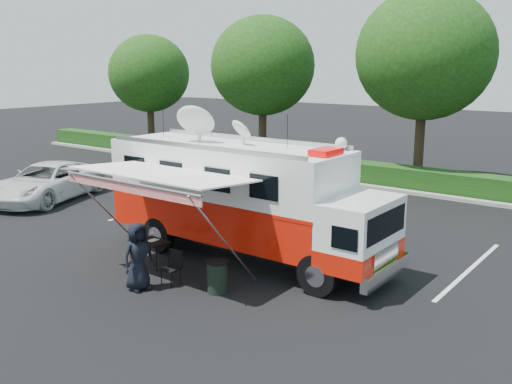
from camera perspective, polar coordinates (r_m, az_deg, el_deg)
ground_plane at (r=16.71m, az=-1.04°, el=-6.67°), size 120.00×120.00×0.00m
back_border at (r=26.73m, az=18.65°, el=10.88°), size 60.00×6.14×8.87m
stall_lines at (r=19.30m, az=3.30°, el=-4.00°), size 24.12×5.50×0.01m
command_truck at (r=16.25m, az=-1.28°, el=-0.60°), size 8.78×2.42×4.22m
awning at (r=14.78m, az=-9.76°, el=1.47°), size 4.79×2.49×2.90m
white_suv at (r=25.28m, az=-20.05°, el=-0.76°), size 4.24×6.06×1.54m
person at (r=14.85m, az=-11.55°, el=-9.48°), size 0.68×0.92×1.73m
folding_table at (r=16.12m, az=-10.28°, el=-5.00°), size 0.94×0.71×0.75m
folding_chair at (r=14.88m, az=-8.25°, el=-7.14°), size 0.43×0.45×0.89m
trash_bin at (r=14.24m, az=-3.88°, el=-8.44°), size 0.55×0.55×0.82m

